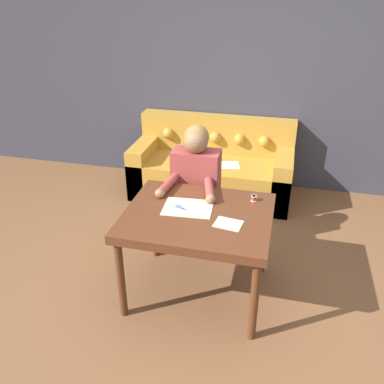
% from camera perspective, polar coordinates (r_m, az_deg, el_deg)
% --- Properties ---
extents(ground_plane, '(16.00, 16.00, 0.00)m').
position_cam_1_polar(ground_plane, '(3.44, 2.77, -14.31)').
color(ground_plane, brown).
extents(wall_back, '(8.00, 0.06, 2.60)m').
position_cam_1_polar(wall_back, '(4.86, 8.42, 15.53)').
color(wall_back, '#383842').
rests_on(wall_back, ground_plane).
extents(dining_table, '(1.10, 0.91, 0.75)m').
position_cam_1_polar(dining_table, '(3.09, 0.83, -4.28)').
color(dining_table, '#562D19').
rests_on(dining_table, ground_plane).
extents(couch, '(1.83, 0.82, 0.87)m').
position_cam_1_polar(couch, '(4.83, 2.91, 3.35)').
color(couch, '#B7842D').
rests_on(couch, ground_plane).
extents(person, '(0.49, 0.62, 1.22)m').
position_cam_1_polar(person, '(3.65, 0.53, 0.40)').
color(person, '#33281E').
rests_on(person, ground_plane).
extents(pattern_paper_main, '(0.39, 0.31, 0.00)m').
position_cam_1_polar(pattern_paper_main, '(3.11, -0.58, -2.21)').
color(pattern_paper_main, beige).
rests_on(pattern_paper_main, dining_table).
extents(pattern_paper_offcut, '(0.21, 0.18, 0.00)m').
position_cam_1_polar(pattern_paper_offcut, '(2.92, 5.11, -4.47)').
color(pattern_paper_offcut, beige).
rests_on(pattern_paper_offcut, dining_table).
extents(scissors, '(0.21, 0.15, 0.01)m').
position_cam_1_polar(scissors, '(3.10, -1.43, -2.31)').
color(scissors, silver).
rests_on(scissors, dining_table).
extents(thread_spool, '(0.04, 0.04, 0.05)m').
position_cam_1_polar(thread_spool, '(3.24, 8.66, -0.90)').
color(thread_spool, red).
rests_on(thread_spool, dining_table).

